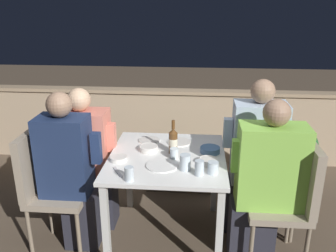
# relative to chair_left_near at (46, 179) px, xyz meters

# --- Properties ---
(ground_plane) EXTENTS (16.00, 16.00, 0.00)m
(ground_plane) POSITION_rel_chair_left_near_xyz_m (0.95, 0.14, -0.57)
(ground_plane) COLOR brown
(parapet_wall) EXTENTS (9.00, 0.18, 0.89)m
(parapet_wall) POSITION_rel_chair_left_near_xyz_m (0.95, 1.71, -0.12)
(parapet_wall) COLOR tan
(parapet_wall) RESTS_ON ground_plane
(dining_table) EXTENTS (0.90, 0.97, 0.75)m
(dining_table) POSITION_rel_chair_left_near_xyz_m (0.95, 0.14, 0.08)
(dining_table) COLOR white
(dining_table) RESTS_ON ground_plane
(planter_hedge) EXTENTS (0.71, 0.47, 0.57)m
(planter_hedge) POSITION_rel_chair_left_near_xyz_m (1.01, 1.04, -0.25)
(planter_hedge) COLOR brown
(planter_hedge) RESTS_ON ground_plane
(chair_left_near) EXTENTS (0.45, 0.45, 0.96)m
(chair_left_near) POSITION_rel_chair_left_near_xyz_m (0.00, 0.00, 0.00)
(chair_left_near) COLOR gray
(chair_left_near) RESTS_ON ground_plane
(person_navy_jumper) EXTENTS (0.47, 0.26, 1.28)m
(person_navy_jumper) POSITION_rel_chair_left_near_xyz_m (0.21, 0.00, 0.08)
(person_navy_jumper) COLOR #282833
(person_navy_jumper) RESTS_ON ground_plane
(chair_left_far) EXTENTS (0.45, 0.45, 0.96)m
(chair_left_far) POSITION_rel_chair_left_near_xyz_m (0.05, 0.29, 0.00)
(chair_left_far) COLOR gray
(chair_left_far) RESTS_ON ground_plane
(person_coral_top) EXTENTS (0.51, 0.26, 1.24)m
(person_coral_top) POSITION_rel_chair_left_near_xyz_m (0.25, 0.29, 0.05)
(person_coral_top) COLOR #282833
(person_coral_top) RESTS_ON ground_plane
(chair_right_near) EXTENTS (0.45, 0.45, 0.96)m
(chair_right_near) POSITION_rel_chair_left_near_xyz_m (1.88, -0.04, 0.00)
(chair_right_near) COLOR gray
(chair_right_near) RESTS_ON ground_plane
(person_green_blouse) EXTENTS (0.52, 0.26, 1.27)m
(person_green_blouse) POSITION_rel_chair_left_near_xyz_m (1.68, -0.04, 0.06)
(person_green_blouse) COLOR #282833
(person_green_blouse) RESTS_ON ground_plane
(chair_right_far) EXTENTS (0.45, 0.45, 0.96)m
(chair_right_far) POSITION_rel_chair_left_near_xyz_m (1.85, 0.34, 0.00)
(chair_right_far) COLOR gray
(chair_right_far) RESTS_ON ground_plane
(person_blue_shirt) EXTENTS (0.49, 0.26, 1.33)m
(person_blue_shirt) POSITION_rel_chair_left_near_xyz_m (1.64, 0.34, 0.10)
(person_blue_shirt) COLOR #282833
(person_blue_shirt) RESTS_ON ground_plane
(beer_bottle) EXTENTS (0.07, 0.07, 0.27)m
(beer_bottle) POSITION_rel_chair_left_near_xyz_m (0.99, 0.20, 0.28)
(beer_bottle) COLOR brown
(beer_bottle) RESTS_ON dining_table
(plate_0) EXTENTS (0.24, 0.24, 0.01)m
(plate_0) POSITION_rel_chair_left_near_xyz_m (0.92, -0.05, 0.18)
(plate_0) COLOR white
(plate_0) RESTS_ON dining_table
(plate_1) EXTENTS (0.18, 0.18, 0.01)m
(plate_1) POSITION_rel_chair_left_near_xyz_m (0.76, 0.44, 0.18)
(plate_1) COLOR silver
(plate_1) RESTS_ON dining_table
(plate_2) EXTENTS (0.20, 0.20, 0.01)m
(plate_2) POSITION_rel_chair_left_near_xyz_m (1.03, 0.42, 0.18)
(plate_2) COLOR silver
(plate_2) RESTS_ON dining_table
(bowl_0) EXTENTS (0.15, 0.15, 0.04)m
(bowl_0) POSITION_rel_chair_left_near_xyz_m (0.79, 0.23, 0.20)
(bowl_0) COLOR silver
(bowl_0) RESTS_ON dining_table
(bowl_1) EXTENTS (0.14, 0.14, 0.03)m
(bowl_1) POSITION_rel_chair_left_near_xyz_m (0.58, 0.02, 0.20)
(bowl_1) COLOR silver
(bowl_1) RESTS_ON dining_table
(bowl_2) EXTENTS (0.13, 0.13, 0.04)m
(bowl_2) POSITION_rel_chair_left_near_xyz_m (1.26, 0.02, 0.20)
(bowl_2) COLOR silver
(bowl_2) RESTS_ON dining_table
(bowl_3) EXTENTS (0.16, 0.16, 0.05)m
(bowl_3) POSITION_rel_chair_left_near_xyz_m (1.28, 0.23, 0.20)
(bowl_3) COLOR #4C709E
(bowl_3) RESTS_ON dining_table
(glass_cup_0) EXTENTS (0.08, 0.08, 0.09)m
(glass_cup_0) POSITION_rel_chair_left_near_xyz_m (1.29, -0.13, 0.22)
(glass_cup_0) COLOR silver
(glass_cup_0) RESTS_ON dining_table
(glass_cup_1) EXTENTS (0.06, 0.06, 0.11)m
(glass_cup_1) POSITION_rel_chair_left_near_xyz_m (1.20, -0.17, 0.23)
(glass_cup_1) COLOR silver
(glass_cup_1) RESTS_ON dining_table
(glass_cup_2) EXTENTS (0.07, 0.07, 0.08)m
(glass_cup_2) POSITION_rel_chair_left_near_xyz_m (1.00, 0.10, 0.22)
(glass_cup_2) COLOR silver
(glass_cup_2) RESTS_ON dining_table
(glass_cup_3) EXTENTS (0.06, 0.06, 0.10)m
(glass_cup_3) POSITION_rel_chair_left_near_xyz_m (0.73, -0.28, 0.23)
(glass_cup_3) COLOR silver
(glass_cup_3) RESTS_ON dining_table
(glass_cup_4) EXTENTS (0.08, 0.08, 0.12)m
(glass_cup_4) POSITION_rel_chair_left_near_xyz_m (1.10, -0.09, 0.24)
(glass_cup_4) COLOR silver
(glass_cup_4) RESTS_ON dining_table
(fork_0) EXTENTS (0.10, 0.16, 0.01)m
(fork_0) POSITION_rel_chair_left_near_xyz_m (0.63, -0.18, 0.18)
(fork_0) COLOR silver
(fork_0) RESTS_ON dining_table
(potted_plant) EXTENTS (0.42, 0.42, 0.80)m
(potted_plant) POSITION_rel_chair_left_near_xyz_m (2.09, 0.76, -0.08)
(potted_plant) COLOR brown
(potted_plant) RESTS_ON ground_plane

